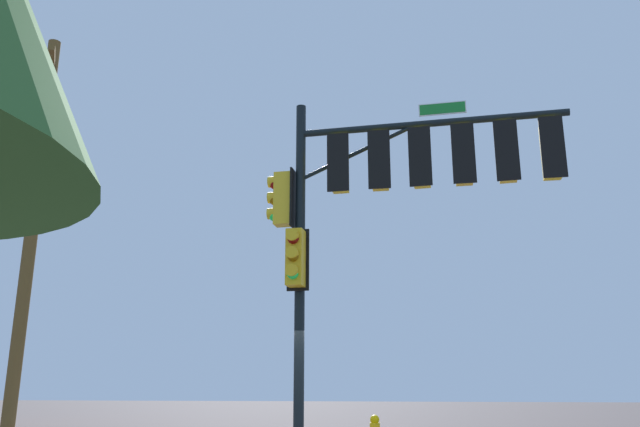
# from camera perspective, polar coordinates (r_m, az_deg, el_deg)

# --- Properties ---
(signal_pole_assembly) EXTENTS (6.00, 1.15, 7.19)m
(signal_pole_assembly) POSITION_cam_1_polar(r_m,az_deg,el_deg) (12.68, 6.14, 2.12)
(signal_pole_assembly) COLOR black
(signal_pole_assembly) RESTS_ON ground_plane
(utility_pole) EXTENTS (1.05, 1.59, 8.60)m
(utility_pole) POSITION_cam_1_polar(r_m,az_deg,el_deg) (13.80, -24.34, -1.28)
(utility_pole) COLOR brown
(utility_pole) RESTS_ON ground_plane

